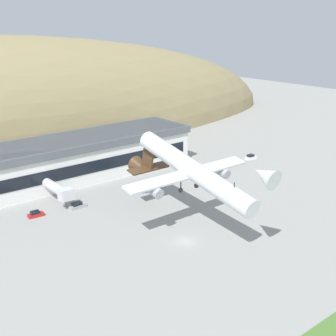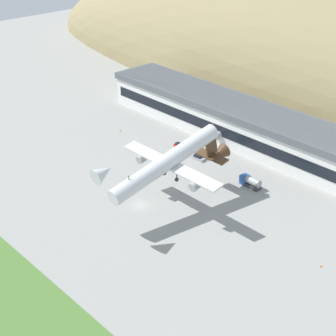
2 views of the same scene
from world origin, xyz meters
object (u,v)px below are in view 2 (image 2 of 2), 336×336
(traffic_cone_1, at_px, (321,266))
(service_car_3, at_px, (198,158))
(jetway_0, at_px, (204,141))
(traffic_cone_0, at_px, (120,131))
(service_car_2, at_px, (179,146))
(cargo_airplane, at_px, (169,163))
(terminal_building, at_px, (234,118))
(fuel_truck, at_px, (251,182))

(traffic_cone_1, bearing_deg, service_car_3, 162.44)
(jetway_0, relative_size, traffic_cone_0, 21.30)
(service_car_2, height_order, traffic_cone_0, service_car_2)
(service_car_2, distance_m, traffic_cone_1, 69.89)
(service_car_2, xyz_separation_m, service_car_3, (10.38, -1.69, 0.01))
(jetway_0, xyz_separation_m, service_car_3, (2.38, -4.98, -3.37))
(jetway_0, relative_size, cargo_airplane, 0.27)
(terminal_building, xyz_separation_m, traffic_cone_1, (60.61, -38.67, -6.66))
(traffic_cone_0, distance_m, traffic_cone_1, 91.08)
(jetway_0, bearing_deg, traffic_cone_1, -21.20)
(jetway_0, relative_size, traffic_cone_1, 21.30)
(service_car_3, bearing_deg, jetway_0, 115.52)
(cargo_airplane, height_order, traffic_cone_1, cargo_airplane)
(jetway_0, xyz_separation_m, cargo_airplane, (17.10, -31.03, 9.46))
(service_car_2, distance_m, traffic_cone_0, 23.78)
(terminal_building, bearing_deg, service_car_3, -79.30)
(traffic_cone_1, bearing_deg, terminal_building, 147.46)
(jetway_0, distance_m, service_car_2, 9.29)
(traffic_cone_1, bearing_deg, service_car_2, 163.69)
(traffic_cone_0, bearing_deg, cargo_airplane, -24.27)
(cargo_airplane, bearing_deg, traffic_cone_1, 10.95)
(service_car_2, xyz_separation_m, traffic_cone_0, (-23.00, -6.06, -0.33))
(jetway_0, distance_m, traffic_cone_1, 63.46)
(jetway_0, distance_m, cargo_airplane, 36.67)
(service_car_2, relative_size, traffic_cone_0, 6.60)
(terminal_building, distance_m, jetway_0, 16.10)
(service_car_3, distance_m, traffic_cone_1, 59.46)
(jetway_0, height_order, service_car_3, jetway_0)
(traffic_cone_0, bearing_deg, jetway_0, 16.77)
(cargo_airplane, xyz_separation_m, fuel_truck, (7.28, 24.90, -11.92))
(terminal_building, height_order, service_car_2, terminal_building)
(terminal_building, relative_size, traffic_cone_0, 179.94)
(terminal_building, relative_size, jetway_0, 8.45)
(service_car_3, height_order, traffic_cone_1, service_car_3)
(traffic_cone_0, relative_size, traffic_cone_1, 1.00)
(service_car_2, bearing_deg, traffic_cone_0, -165.24)
(cargo_airplane, bearing_deg, terminal_building, 111.73)
(terminal_building, xyz_separation_m, fuel_truck, (25.92, -21.89, -5.42))
(service_car_3, bearing_deg, fuel_truck, -3.01)
(traffic_cone_0, xyz_separation_m, traffic_cone_1, (90.07, -13.57, 0.00))
(traffic_cone_1, bearing_deg, jetway_0, 158.80)
(terminal_building, height_order, service_car_3, terminal_building)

